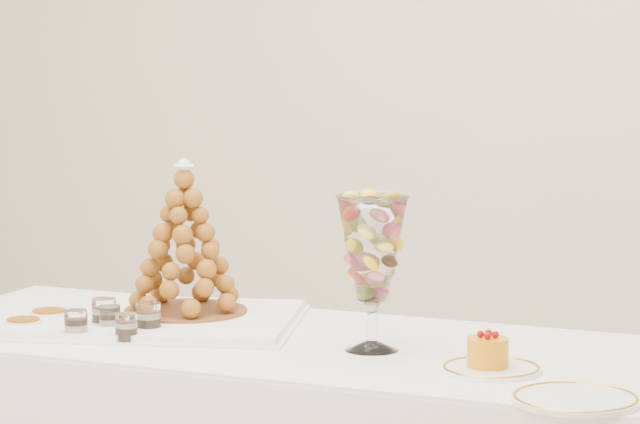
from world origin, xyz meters
The scene contains 13 objects.
lace_tray centered at (-0.31, 0.18, 0.71)m, with size 0.64×0.48×0.02m, color white.
macaron_vase centered at (0.26, 0.15, 0.92)m, with size 0.16×0.16×0.34m.
cake_plate centered at (0.57, 0.07, 0.70)m, with size 0.21×0.21×0.01m, color white.
spare_plate centered at (0.80, -0.09, 0.70)m, with size 0.24×0.24×0.01m, color white.
verrine_a centered at (-0.38, 0.05, 0.73)m, with size 0.06×0.06×0.08m, color white.
verrine_b centered at (-0.35, 0.03, 0.73)m, with size 0.05×0.05×0.07m, color white.
verrine_c centered at (-0.26, 0.05, 0.73)m, with size 0.06×0.06×0.08m, color white.
verrine_d centered at (-0.37, -0.07, 0.73)m, with size 0.05×0.05×0.07m, color white.
verrine_e centered at (-0.26, -0.04, 0.73)m, with size 0.05×0.05×0.07m, color white.
ramekin_back centered at (-0.55, 0.07, 0.71)m, with size 0.09×0.09×0.03m, color white.
ramekin_front centered at (-0.54, -0.04, 0.71)m, with size 0.09×0.09×0.03m, color white.
croquembouche centered at (-0.28, 0.24, 0.90)m, with size 0.30×0.30×0.37m.
mousse_cake centered at (0.56, 0.07, 0.74)m, with size 0.09×0.09×0.08m.
Camera 1 is at (1.63, -2.81, 1.42)m, focal length 85.00 mm.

